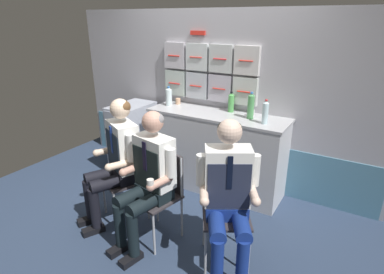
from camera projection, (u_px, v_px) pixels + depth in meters
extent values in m
cube|color=#2A3851|center=(149.00, 228.00, 3.27)|extent=(4.80, 4.80, 0.04)
cube|color=#AAA8B0|center=(212.00, 99.00, 3.98)|extent=(4.20, 0.06, 2.15)
cube|color=teal|center=(210.00, 155.00, 4.23)|extent=(4.12, 0.01, 0.61)
cube|color=#B0BFB8|center=(176.00, 83.00, 4.12)|extent=(0.30, 0.06, 0.33)
cylinder|color=red|center=(174.00, 83.00, 4.09)|extent=(0.17, 0.01, 0.01)
cube|color=#B0B6C0|center=(197.00, 86.00, 3.97)|extent=(0.30, 0.06, 0.33)
cylinder|color=red|center=(196.00, 86.00, 3.94)|extent=(0.17, 0.01, 0.01)
cube|color=#ADA9B7|center=(220.00, 88.00, 3.81)|extent=(0.30, 0.06, 0.33)
cylinder|color=red|center=(219.00, 89.00, 3.78)|extent=(0.17, 0.01, 0.01)
cube|color=beige|center=(245.00, 91.00, 3.66)|extent=(0.30, 0.06, 0.33)
cylinder|color=red|center=(244.00, 92.00, 3.63)|extent=(0.17, 0.01, 0.01)
cube|color=#BEB9C3|center=(175.00, 56.00, 4.00)|extent=(0.30, 0.06, 0.33)
cylinder|color=red|center=(174.00, 56.00, 3.97)|extent=(0.17, 0.01, 0.01)
cube|color=silver|center=(197.00, 57.00, 3.84)|extent=(0.30, 0.06, 0.33)
cylinder|color=red|center=(196.00, 57.00, 3.81)|extent=(0.17, 0.01, 0.01)
cube|color=#BBC0C0|center=(221.00, 59.00, 3.69)|extent=(0.30, 0.06, 0.33)
cylinder|color=red|center=(220.00, 59.00, 3.66)|extent=(0.17, 0.01, 0.01)
cube|color=silver|center=(247.00, 60.00, 3.53)|extent=(0.30, 0.06, 0.33)
cylinder|color=red|center=(246.00, 61.00, 3.50)|extent=(0.17, 0.01, 0.01)
cube|color=red|center=(198.00, 33.00, 3.75)|extent=(0.20, 0.02, 0.05)
cube|color=silver|center=(216.00, 153.00, 3.86)|extent=(1.67, 0.52, 0.95)
cube|color=#AFAFB4|center=(217.00, 115.00, 3.69)|extent=(1.70, 0.53, 0.03)
sphere|color=black|center=(114.00, 171.00, 4.35)|extent=(0.07, 0.07, 0.07)
sphere|color=black|center=(131.00, 177.00, 4.20)|extent=(0.07, 0.07, 0.07)
sphere|color=black|center=(139.00, 157.00, 4.79)|extent=(0.07, 0.07, 0.07)
sphere|color=black|center=(155.00, 162.00, 4.64)|extent=(0.07, 0.07, 0.07)
cube|color=#A5ABBB|center=(133.00, 136.00, 4.32)|extent=(0.40, 0.64, 0.88)
cube|color=#9197A6|center=(118.00, 164.00, 4.17)|extent=(0.35, 0.01, 0.24)
cube|color=#9197A6|center=(117.00, 143.00, 4.06)|extent=(0.35, 0.01, 0.24)
cube|color=#9197A6|center=(115.00, 122.00, 3.96)|extent=(0.35, 0.01, 0.24)
cylinder|color=#28282D|center=(115.00, 112.00, 3.93)|extent=(0.32, 0.02, 0.02)
cylinder|color=#A8AAAF|center=(104.00, 196.00, 3.42)|extent=(0.02, 0.02, 0.44)
cylinder|color=#A8AAAF|center=(115.00, 212.00, 3.13)|extent=(0.02, 0.02, 0.44)
cylinder|color=#A8AAAF|center=(135.00, 187.00, 3.60)|extent=(0.02, 0.02, 0.44)
cylinder|color=#A8AAAF|center=(148.00, 201.00, 3.31)|extent=(0.02, 0.02, 0.44)
cube|color=#322E31|center=(124.00, 180.00, 3.28)|extent=(0.54, 0.54, 0.02)
cube|color=#322E31|center=(140.00, 157.00, 3.30)|extent=(0.34, 0.19, 0.40)
cylinder|color=#A8AAAF|center=(132.00, 152.00, 3.44)|extent=(0.02, 0.02, 0.40)
cylinder|color=#A8AAAF|center=(146.00, 164.00, 3.15)|extent=(0.02, 0.02, 0.40)
cube|color=black|center=(88.00, 220.00, 3.31)|extent=(0.18, 0.24, 0.06)
cube|color=black|center=(94.00, 230.00, 3.16)|extent=(0.18, 0.24, 0.06)
cylinder|color=black|center=(90.00, 199.00, 3.24)|extent=(0.10, 0.10, 0.43)
cylinder|color=black|center=(95.00, 208.00, 3.09)|extent=(0.10, 0.10, 0.43)
cylinder|color=black|center=(104.00, 175.00, 3.25)|extent=(0.29, 0.41, 0.13)
cylinder|color=black|center=(110.00, 183.00, 3.09)|extent=(0.29, 0.41, 0.13)
cube|color=black|center=(124.00, 174.00, 3.26)|extent=(0.41, 0.34, 0.12)
cube|color=white|center=(123.00, 146.00, 3.16)|extent=(0.43, 0.35, 0.50)
cube|color=#1C2735|center=(113.00, 152.00, 3.12)|extent=(0.31, 0.17, 0.40)
cube|color=navy|center=(111.00, 140.00, 3.07)|extent=(0.04, 0.03, 0.28)
cylinder|color=white|center=(115.00, 134.00, 3.31)|extent=(0.08, 0.08, 0.27)
cylinder|color=beige|center=(107.00, 151.00, 3.29)|extent=(0.17, 0.25, 0.07)
sphere|color=beige|center=(96.00, 153.00, 3.24)|extent=(0.08, 0.08, 0.08)
cylinder|color=white|center=(131.00, 148.00, 2.96)|extent=(0.08, 0.08, 0.27)
cylinder|color=beige|center=(120.00, 165.00, 2.98)|extent=(0.17, 0.25, 0.07)
sphere|color=beige|center=(109.00, 167.00, 2.92)|extent=(0.08, 0.08, 0.08)
sphere|color=beige|center=(120.00, 109.00, 3.02)|extent=(0.20, 0.20, 0.20)
ellipsoid|color=brown|center=(121.00, 107.00, 3.02)|extent=(0.25, 0.25, 0.14)
cylinder|color=#A8AAAF|center=(129.00, 219.00, 3.02)|extent=(0.02, 0.02, 0.44)
cylinder|color=#A8AAAF|center=(154.00, 235.00, 2.80)|extent=(0.02, 0.02, 0.44)
cylinder|color=#A8AAAF|center=(157.00, 203.00, 3.27)|extent=(0.02, 0.02, 0.44)
cylinder|color=#A8AAAF|center=(182.00, 217.00, 3.04)|extent=(0.02, 0.02, 0.44)
cube|color=#322E31|center=(155.00, 198.00, 2.95)|extent=(0.47, 0.47, 0.02)
cube|color=#322E31|center=(169.00, 171.00, 3.01)|extent=(0.37, 0.10, 0.40)
cylinder|color=#A8AAAF|center=(155.00, 166.00, 3.11)|extent=(0.02, 0.02, 0.40)
cylinder|color=#A8AAAF|center=(181.00, 177.00, 2.89)|extent=(0.02, 0.02, 0.40)
cube|color=black|center=(119.00, 249.00, 2.89)|extent=(0.13, 0.23, 0.06)
cube|color=black|center=(131.00, 259.00, 2.78)|extent=(0.13, 0.23, 0.06)
cylinder|color=black|center=(120.00, 225.00, 2.83)|extent=(0.10, 0.10, 0.43)
cylinder|color=black|center=(133.00, 234.00, 2.72)|extent=(0.10, 0.10, 0.43)
cylinder|color=black|center=(133.00, 196.00, 2.87)|extent=(0.20, 0.40, 0.13)
cylinder|color=black|center=(147.00, 203.00, 2.75)|extent=(0.20, 0.40, 0.13)
cube|color=black|center=(154.00, 191.00, 2.93)|extent=(0.38, 0.26, 0.12)
cube|color=white|center=(155.00, 161.00, 2.83)|extent=(0.40, 0.27, 0.48)
cube|color=black|center=(146.00, 169.00, 2.77)|extent=(0.33, 0.08, 0.39)
cube|color=black|center=(144.00, 156.00, 2.72)|extent=(0.04, 0.02, 0.27)
cylinder|color=white|center=(139.00, 150.00, 2.95)|extent=(0.08, 0.08, 0.26)
cylinder|color=tan|center=(133.00, 169.00, 2.91)|extent=(0.11, 0.25, 0.07)
sphere|color=tan|center=(123.00, 173.00, 2.84)|extent=(0.08, 0.08, 0.08)
cylinder|color=white|center=(171.00, 163.00, 2.68)|extent=(0.08, 0.08, 0.26)
cylinder|color=tan|center=(160.00, 182.00, 2.67)|extent=(0.11, 0.25, 0.07)
sphere|color=tan|center=(151.00, 187.00, 2.60)|extent=(0.08, 0.08, 0.08)
cylinder|color=silver|center=(150.00, 183.00, 2.58)|extent=(0.06, 0.06, 0.06)
sphere|color=tan|center=(153.00, 122.00, 2.70)|extent=(0.19, 0.19, 0.19)
ellipsoid|color=gray|center=(154.00, 120.00, 2.70)|extent=(0.22, 0.21, 0.13)
cylinder|color=#A8AAAF|center=(205.00, 253.00, 2.58)|extent=(0.02, 0.02, 0.44)
cylinder|color=#A8AAAF|center=(249.00, 253.00, 2.58)|extent=(0.02, 0.02, 0.44)
cylinder|color=#A8AAAF|center=(204.00, 226.00, 2.92)|extent=(0.02, 0.02, 0.44)
cylinder|color=#A8AAAF|center=(243.00, 226.00, 2.92)|extent=(0.02, 0.02, 0.44)
cube|color=#322E31|center=(226.00, 217.00, 2.67)|extent=(0.55, 0.55, 0.02)
cube|color=#322E31|center=(225.00, 184.00, 2.77)|extent=(0.33, 0.21, 0.40)
cylinder|color=#A8AAAF|center=(205.00, 184.00, 2.76)|extent=(0.02, 0.02, 0.40)
cylinder|color=#A8AAAF|center=(245.00, 185.00, 2.76)|extent=(0.02, 0.02, 0.40)
cylinder|color=navy|center=(217.00, 263.00, 2.40)|extent=(0.10, 0.10, 0.43)
cylinder|color=navy|center=(242.00, 263.00, 2.40)|extent=(0.10, 0.10, 0.43)
cylinder|color=navy|center=(216.00, 223.00, 2.48)|extent=(0.31, 0.41, 0.13)
cylinder|color=navy|center=(241.00, 224.00, 2.48)|extent=(0.31, 0.41, 0.13)
cube|color=navy|center=(226.00, 210.00, 2.64)|extent=(0.41, 0.35, 0.12)
cube|color=white|center=(228.00, 176.00, 2.55)|extent=(0.43, 0.37, 0.50)
cube|color=#21273B|center=(229.00, 187.00, 2.47)|extent=(0.30, 0.19, 0.40)
cube|color=black|center=(230.00, 173.00, 2.41)|extent=(0.04, 0.03, 0.28)
cylinder|color=white|center=(201.00, 170.00, 2.53)|extent=(0.08, 0.08, 0.27)
cylinder|color=beige|center=(204.00, 194.00, 2.48)|extent=(0.19, 0.25, 0.07)
sphere|color=beige|center=(204.00, 202.00, 2.38)|extent=(0.08, 0.08, 0.08)
cylinder|color=white|center=(255.00, 170.00, 2.53)|extent=(0.08, 0.08, 0.27)
cylinder|color=beige|center=(253.00, 194.00, 2.48)|extent=(0.19, 0.25, 0.07)
sphere|color=beige|center=(256.00, 202.00, 2.38)|extent=(0.08, 0.08, 0.08)
sphere|color=beige|center=(230.00, 131.00, 2.41)|extent=(0.20, 0.20, 0.20)
ellipsoid|color=black|center=(230.00, 129.00, 2.42)|extent=(0.26, 0.25, 0.14)
cylinder|color=silver|center=(265.00, 114.00, 3.29)|extent=(0.06, 0.06, 0.22)
cone|color=silver|center=(266.00, 102.00, 3.25)|extent=(0.06, 0.06, 0.02)
cylinder|color=red|center=(266.00, 100.00, 3.24)|extent=(0.03, 0.03, 0.02)
cylinder|color=#4EA34F|center=(231.00, 104.00, 3.71)|extent=(0.07, 0.07, 0.20)
cone|color=#4EA34F|center=(231.00, 94.00, 3.67)|extent=(0.07, 0.07, 0.02)
cylinder|color=black|center=(232.00, 92.00, 3.67)|extent=(0.03, 0.03, 0.02)
cylinder|color=#4F9857|center=(251.00, 107.00, 3.45)|extent=(0.07, 0.07, 0.26)
cone|color=#4F9857|center=(252.00, 95.00, 3.40)|extent=(0.07, 0.07, 0.02)
cylinder|color=blue|center=(252.00, 93.00, 3.40)|extent=(0.03, 0.03, 0.02)
cylinder|color=silver|center=(169.00, 98.00, 3.98)|extent=(0.08, 0.08, 0.21)
cone|color=silver|center=(169.00, 89.00, 3.94)|extent=(0.08, 0.08, 0.02)
cylinder|color=#3477C9|center=(169.00, 87.00, 3.93)|extent=(0.04, 0.04, 0.02)
cylinder|color=silver|center=(251.00, 113.00, 3.57)|extent=(0.07, 0.07, 0.08)
cylinder|color=#382114|center=(251.00, 110.00, 3.56)|extent=(0.06, 0.06, 0.01)
cylinder|color=tan|center=(178.00, 101.00, 4.07)|extent=(0.07, 0.07, 0.08)
cylinder|color=#382114|center=(178.00, 99.00, 4.06)|extent=(0.06, 0.06, 0.01)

